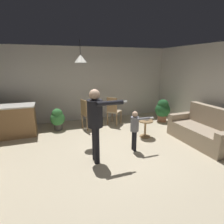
% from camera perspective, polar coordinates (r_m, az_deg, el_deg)
% --- Properties ---
extents(ground, '(7.68, 7.68, 0.00)m').
position_cam_1_polar(ground, '(4.37, 1.60, -14.16)').
color(ground, beige).
extents(wall_back, '(6.40, 0.10, 2.70)m').
position_cam_1_polar(wall_back, '(6.93, -7.80, 8.65)').
color(wall_back, beige).
rests_on(wall_back, ground).
extents(couch_floral, '(0.91, 1.83, 1.00)m').
position_cam_1_polar(couch_floral, '(5.58, 26.76, -5.41)').
color(couch_floral, tan).
rests_on(couch_floral, ground).
extents(kitchen_counter, '(1.26, 0.66, 0.95)m').
position_cam_1_polar(kitchen_counter, '(6.09, -28.65, -2.52)').
color(kitchen_counter, olive).
rests_on(kitchen_counter, ground).
extents(side_table_by_couch, '(0.44, 0.44, 0.52)m').
position_cam_1_polar(side_table_by_couch, '(5.43, 10.46, -4.53)').
color(side_table_by_couch, '#99754C').
rests_on(side_table_by_couch, ground).
extents(person_adult, '(0.81, 0.48, 1.64)m').
position_cam_1_polar(person_adult, '(3.85, -5.17, -1.96)').
color(person_adult, black).
rests_on(person_adult, ground).
extents(person_child, '(0.54, 0.30, 1.02)m').
position_cam_1_polar(person_child, '(4.49, 7.27, -4.53)').
color(person_child, black).
rests_on(person_child, ground).
extents(dining_chair_by_counter, '(0.52, 0.52, 1.00)m').
position_cam_1_polar(dining_chair_by_counter, '(5.97, -7.83, -0.34)').
color(dining_chair_by_counter, '#99754C').
rests_on(dining_chair_by_counter, ground).
extents(dining_chair_near_wall, '(0.59, 0.59, 1.00)m').
position_cam_1_polar(dining_chair_near_wall, '(6.32, 0.44, 0.70)').
color(dining_chair_near_wall, '#99754C').
rests_on(dining_chair_near_wall, ground).
extents(potted_plant_corner, '(0.47, 0.47, 0.72)m').
position_cam_1_polar(potted_plant_corner, '(6.15, -16.83, -1.87)').
color(potted_plant_corner, '#4C4742').
rests_on(potted_plant_corner, ground).
extents(potted_plant_by_wall, '(0.55, 0.55, 0.84)m').
position_cam_1_polar(potted_plant_by_wall, '(6.96, 15.70, 0.80)').
color(potted_plant_by_wall, brown).
rests_on(potted_plant_by_wall, ground).
extents(spare_remote_on_table, '(0.13, 0.06, 0.04)m').
position_cam_1_polar(spare_remote_on_table, '(5.36, 11.00, -2.44)').
color(spare_remote_on_table, white).
rests_on(spare_remote_on_table, side_table_by_couch).
extents(ceiling_light_pendant, '(0.32, 0.32, 0.55)m').
position_cam_1_polar(ceiling_light_pendant, '(4.89, -9.91, 16.31)').
color(ceiling_light_pendant, silver).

